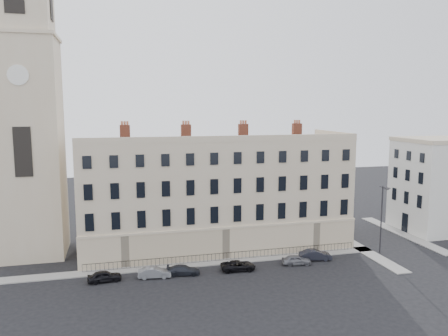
{
  "coord_description": "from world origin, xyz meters",
  "views": [
    {
      "loc": [
        -19.23,
        -46.08,
        19.24
      ],
      "look_at": [
        -5.24,
        10.0,
        11.22
      ],
      "focal_mm": 35.0,
      "sensor_mm": 36.0,
      "label": 1
    }
  ],
  "objects_px": {
    "car_d": "(238,266)",
    "streetlamp": "(382,216)",
    "car_b": "(155,272)",
    "car_e": "(296,260)",
    "car_c": "(183,270)",
    "car_a": "(105,276)",
    "car_f": "(315,255)"
  },
  "relations": [
    {
      "from": "car_c",
      "to": "car_d",
      "type": "xyz_separation_m",
      "value": [
        6.54,
        -0.23,
        0.02
      ]
    },
    {
      "from": "car_d",
      "to": "streetlamp",
      "type": "relative_size",
      "value": 0.46
    },
    {
      "from": "car_c",
      "to": "streetlamp",
      "type": "bearing_deg",
      "value": -77.38
    },
    {
      "from": "car_e",
      "to": "car_f",
      "type": "distance_m",
      "value": 3.13
    },
    {
      "from": "car_d",
      "to": "car_f",
      "type": "relative_size",
      "value": 1.03
    },
    {
      "from": "car_e",
      "to": "streetlamp",
      "type": "height_order",
      "value": "streetlamp"
    },
    {
      "from": "car_b",
      "to": "car_d",
      "type": "distance_m",
      "value": 9.87
    },
    {
      "from": "car_b",
      "to": "streetlamp",
      "type": "height_order",
      "value": "streetlamp"
    },
    {
      "from": "car_e",
      "to": "car_f",
      "type": "bearing_deg",
      "value": -64.02
    },
    {
      "from": "car_c",
      "to": "car_e",
      "type": "relative_size",
      "value": 1.08
    },
    {
      "from": "car_a",
      "to": "car_e",
      "type": "bearing_deg",
      "value": -96.92
    },
    {
      "from": "car_b",
      "to": "car_c",
      "type": "distance_m",
      "value": 3.33
    },
    {
      "from": "car_b",
      "to": "streetlamp",
      "type": "xyz_separation_m",
      "value": [
        29.99,
        1.37,
        4.44
      ]
    },
    {
      "from": "car_a",
      "to": "car_d",
      "type": "bearing_deg",
      "value": -97.54
    },
    {
      "from": "car_d",
      "to": "car_e",
      "type": "distance_m",
      "value": 7.49
    },
    {
      "from": "car_a",
      "to": "car_e",
      "type": "distance_m",
      "value": 22.87
    },
    {
      "from": "car_a",
      "to": "car_e",
      "type": "height_order",
      "value": "car_a"
    },
    {
      "from": "car_c",
      "to": "streetlamp",
      "type": "distance_m",
      "value": 27.07
    },
    {
      "from": "car_b",
      "to": "car_e",
      "type": "xyz_separation_m",
      "value": [
        17.36,
        -0.05,
        -0.01
      ]
    },
    {
      "from": "car_b",
      "to": "car_c",
      "type": "xyz_separation_m",
      "value": [
        3.33,
        0.09,
        -0.06
      ]
    },
    {
      "from": "car_a",
      "to": "car_c",
      "type": "relative_size",
      "value": 0.96
    },
    {
      "from": "car_a",
      "to": "car_b",
      "type": "distance_m",
      "value": 5.51
    },
    {
      "from": "car_a",
      "to": "car_b",
      "type": "height_order",
      "value": "car_a"
    },
    {
      "from": "car_f",
      "to": "streetlamp",
      "type": "relative_size",
      "value": 0.44
    },
    {
      "from": "car_d",
      "to": "car_f",
      "type": "distance_m",
      "value": 10.53
    },
    {
      "from": "car_b",
      "to": "car_e",
      "type": "bearing_deg",
      "value": -83.77
    },
    {
      "from": "car_e",
      "to": "streetlamp",
      "type": "relative_size",
      "value": 0.39
    },
    {
      "from": "car_b",
      "to": "streetlamp",
      "type": "distance_m",
      "value": 30.35
    },
    {
      "from": "car_a",
      "to": "car_f",
      "type": "relative_size",
      "value": 0.91
    },
    {
      "from": "car_c",
      "to": "car_f",
      "type": "bearing_deg",
      "value": -77.45
    },
    {
      "from": "car_c",
      "to": "car_a",
      "type": "bearing_deg",
      "value": 99.36
    },
    {
      "from": "car_a",
      "to": "car_e",
      "type": "xyz_separation_m",
      "value": [
        22.87,
        -0.21,
        -0.02
      ]
    }
  ]
}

